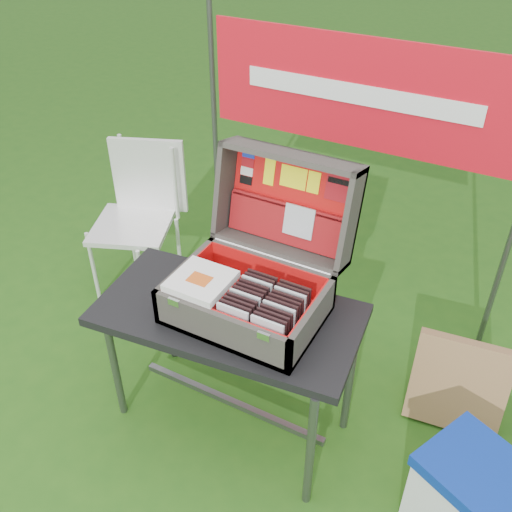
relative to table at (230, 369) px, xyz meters
The scene contains 85 objects.
ground 0.36m from the table, ahead, with size 80.00×80.00×0.00m, color #235515.
table is the anchor object (origin of this frame).
table_top 0.33m from the table, ahead, with size 1.11×0.56×0.04m, color black.
table_leg_fl 0.54m from the table, 156.27° to the right, with size 0.04×0.04×0.66m, color #59595B.
table_leg_fr 0.54m from the table, 23.73° to the right, with size 0.04×0.04×0.66m, color #59595B.
table_leg_bl 0.54m from the table, 156.27° to the left, with size 0.04×0.04×0.66m, color #59595B.
table_leg_br 0.54m from the table, 23.73° to the left, with size 0.04×0.04×0.66m, color #59595B.
table_brace 0.23m from the table, 26.57° to the left, with size 0.96×0.03×0.03m, color #59595B.
suitcase 0.64m from the table, 43.78° to the left, with size 0.61×0.60×0.57m, color #504D47, non-canonical shape.
suitcase_base_bottom 0.37m from the table, 10.91° to the left, with size 0.61×0.44×0.02m, color #504D47.
suitcase_base_wall_front 0.48m from the table, 67.71° to the right, with size 0.61×0.02×0.16m, color #504D47.
suitcase_base_wall_back 0.49m from the table, 70.51° to the left, with size 0.61×0.02×0.16m, color #504D47.
suitcase_base_wall_left 0.48m from the table, behind, with size 0.02×0.44×0.16m, color #504D47.
suitcase_base_wall_right 0.57m from the table, ahead, with size 0.02×0.44×0.16m, color #504D47.
suitcase_liner_floor 0.38m from the table, 10.91° to the left, with size 0.56×0.39×0.01m, color red.
suitcase_latch_left 0.55m from the table, 120.17° to the right, with size 0.05×0.01×0.03m, color silver.
suitcase_latch_right 0.61m from the table, 36.48° to the right, with size 0.05×0.01×0.03m, color silver.
suitcase_hinge 0.57m from the table, 71.44° to the left, with size 0.02×0.02×0.55m, color silver.
suitcase_lid_back 0.82m from the table, 79.69° to the left, with size 0.61×0.44×0.02m, color #504D47.
suitcase_lid_rim_far 1.00m from the table, 79.16° to the left, with size 0.61×0.02×0.16m, color #504D47.
suitcase_lid_rim_near 0.60m from the table, 76.06° to the left, with size 0.61×0.02×0.16m, color #504D47.
suitcase_lid_rim_left 0.82m from the table, 120.69° to the left, with size 0.02×0.44×0.16m, color #504D47.
suitcase_lid_rim_right 0.88m from the table, 44.27° to the left, with size 0.02×0.44×0.16m, color #504D47.
suitcase_lid_liner 0.81m from the table, 79.33° to the left, with size 0.56×0.38×0.01m, color red.
suitcase_liner_wall_front 0.48m from the table, 66.02° to the right, with size 0.56×0.01×0.14m, color red.
suitcase_liner_wall_back 0.49m from the table, 69.21° to the left, with size 0.56×0.01×0.14m, color red.
suitcase_liner_wall_left 0.49m from the table, behind, with size 0.01×0.39×0.14m, color red.
suitcase_liner_wall_right 0.57m from the table, ahead, with size 0.01×0.39×0.14m, color red.
suitcase_lid_pocket 0.71m from the table, 78.18° to the left, with size 0.54×0.17×0.03m, color maroon.
suitcase_pocket_edge 0.79m from the table, 78.59° to the left, with size 0.53×0.02×0.02m, color maroon.
suitcase_pocket_cd 0.75m from the table, 68.45° to the left, with size 0.14×0.14×0.01m, color silver.
lid_sticker_cc_a 0.97m from the table, 108.04° to the left, with size 0.06×0.04×0.00m, color #1933B2.
lid_sticker_cc_b 0.93m from the table, 108.39° to the left, with size 0.06×0.04×0.00m, color maroon.
lid_sticker_cc_c 0.89m from the table, 108.75° to the left, with size 0.06×0.04×0.00m, color white.
lid_sticker_cc_d 0.86m from the table, 109.13° to the left, with size 0.06×0.04×0.00m, color black.
lid_card_neon_tall 0.91m from the table, 94.77° to the left, with size 0.05×0.12×0.00m, color #FAF717.
lid_card_neon_main 0.91m from the table, 79.76° to the left, with size 0.12×0.09×0.00m, color #FAF717.
lid_card_neon_small 0.92m from the table, 68.47° to the left, with size 0.05×0.09×0.00m, color #FAF717.
lid_sticker_band 0.95m from the table, 57.14° to the left, with size 0.11×0.11×0.00m, color maroon.
lid_sticker_band_bar 0.98m from the table, 57.54° to the left, with size 0.10×0.02×0.00m, color black.
cd_left_0 0.49m from the table, 52.91° to the right, with size 0.14×0.01×0.16m, color silver.
cd_left_1 0.49m from the table, 48.15° to the right, with size 0.14×0.01×0.16m, color black.
cd_left_2 0.48m from the table, 42.32° to the right, with size 0.14×0.01×0.16m, color black.
cd_left_3 0.48m from the table, 35.17° to the right, with size 0.14×0.01×0.16m, color black.
cd_left_4 0.47m from the table, 26.50° to the right, with size 0.14×0.01×0.16m, color silver.
cd_left_5 0.47m from the table, 16.31° to the right, with size 0.14×0.01×0.16m, color black.
cd_left_6 0.47m from the table, ahead, with size 0.14×0.01×0.16m, color black.
cd_left_7 0.47m from the table, ahead, with size 0.14×0.01×0.16m, color black.
cd_left_8 0.47m from the table, 18.02° to the left, with size 0.14×0.01×0.16m, color silver.
cd_left_9 0.47m from the table, 27.98° to the left, with size 0.14×0.01×0.16m, color black.
cd_left_10 0.48m from the table, 36.40° to the left, with size 0.14×0.01×0.16m, color black.
cd_right_0 0.55m from the table, 30.29° to the right, with size 0.14×0.01×0.16m, color silver.
cd_right_1 0.54m from the table, 26.25° to the right, with size 0.14×0.01×0.16m, color black.
cd_right_2 0.54m from the table, 21.91° to the right, with size 0.14×0.01×0.16m, color black.
cd_right_3 0.53m from the table, 17.29° to the right, with size 0.14×0.01×0.16m, color black.
cd_right_4 0.53m from the table, 12.42° to the right, with size 0.14×0.01×0.16m, color silver.
cd_right_5 0.53m from the table, ahead, with size 0.14×0.01×0.16m, color black.
cd_right_6 0.53m from the table, ahead, with size 0.14×0.01×0.16m, color black.
cd_right_7 0.53m from the table, ahead, with size 0.14×0.01×0.16m, color black.
cd_right_8 0.53m from the table, ahead, with size 0.14×0.01×0.16m, color silver.
cd_right_9 0.53m from the table, 13.21° to the left, with size 0.14×0.01×0.16m, color black.
cd_right_10 0.53m from the table, 18.04° to the left, with size 0.14×0.01×0.16m, color black.
songbook_0 0.52m from the table, 140.12° to the right, with size 0.23×0.23×0.01m, color white.
songbook_1 0.53m from the table, 140.12° to the right, with size 0.23×0.23×0.01m, color white.
songbook_2 0.53m from the table, 140.12° to the right, with size 0.23×0.23×0.01m, color white.
songbook_3 0.54m from the table, 140.12° to the right, with size 0.23×0.23×0.01m, color white.
songbook_4 0.54m from the table, 140.12° to the right, with size 0.23×0.23×0.01m, color white.
songbook_5 0.55m from the table, 140.12° to the right, with size 0.23×0.23×0.01m, color white.
songbook_graphic 0.55m from the table, 136.15° to the right, with size 0.09×0.07×0.00m, color #D85919.
cooler 1.14m from the table, ahead, with size 0.46×0.35×0.41m, color white, non-canonical shape.
cooler_body 1.15m from the table, ahead, with size 0.44×0.33×0.35m, color white.
cooler_lid 1.13m from the table, ahead, with size 0.46×0.35×0.05m, color #0A2B93.
chair 1.16m from the table, 150.06° to the left, with size 0.43×0.47×0.95m, color silver, non-canonical shape.
chair_seat 1.16m from the table, 150.06° to the left, with size 0.43×0.43×0.03m, color silver.
chair_backrest 1.32m from the table, 142.03° to the left, with size 0.43×0.03×0.45m, color silver.
chair_leg_fl 1.25m from the table, 161.62° to the left, with size 0.02×0.02×0.48m, color silver.
chair_leg_fr 0.91m from the table, 154.31° to the left, with size 0.02×0.02×0.48m, color silver.
chair_leg_bl 1.41m from the table, 147.32° to the left, with size 0.02×0.02×0.48m, color silver.
chair_leg_br 1.12m from the table, 137.12° to the left, with size 0.02×0.02×0.48m, color silver.
chair_upright_left 1.47m from the table, 146.59° to the left, with size 0.02×0.02×0.45m, color silver.
chair_upright_right 1.19m from the table, 136.32° to the left, with size 0.02×0.02×0.45m, color silver.
cardboard_box 1.07m from the table, 29.08° to the left, with size 0.43×0.07×0.46m, color #936E4B.
banner_post_left 1.42m from the table, 123.80° to the left, with size 0.03×0.03×1.70m, color #59595B.
banner 1.46m from the table, 84.37° to the left, with size 1.60×0.01×0.55m, color red.
banner_text 1.45m from the table, 84.31° to the left, with size 1.20×0.00×0.10m, color white.
Camera 1 is at (0.85, -1.54, 2.28)m, focal length 40.00 mm.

